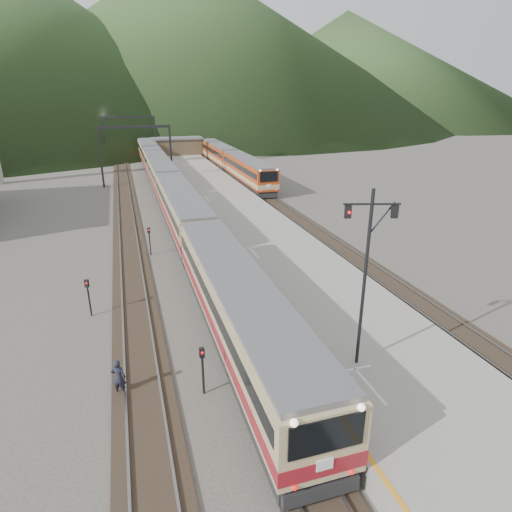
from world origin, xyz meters
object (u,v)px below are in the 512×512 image
object	(u,v)px
main_train	(169,187)
worker	(119,377)
signal_mast	(366,264)
second_train	(231,162)

from	to	relation	value
main_train	worker	size ratio (longest dim) A/B	48.25
signal_mast	worker	world-z (taller)	signal_mast
signal_mast	worker	distance (m)	11.37
second_train	worker	xyz separation A→B (m)	(-17.43, -49.70, -1.03)
main_train	second_train	xyz separation A→B (m)	(11.50, 16.90, -0.16)
main_train	signal_mast	size ratio (longest dim) A/B	10.42
signal_mast	worker	size ratio (longest dim) A/B	4.63
second_train	worker	size ratio (longest dim) A/B	21.85
signal_mast	worker	bearing A→B (deg)	167.52
main_train	second_train	distance (m)	20.45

